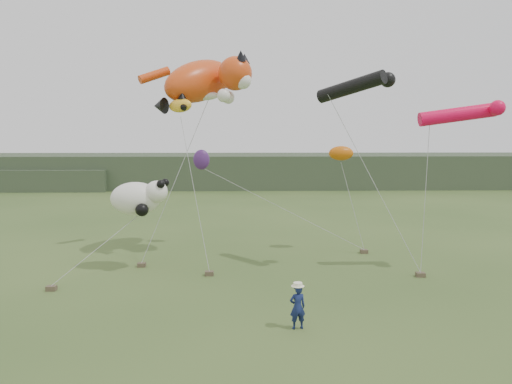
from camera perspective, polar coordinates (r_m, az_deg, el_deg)
The scene contains 9 objects.
ground at distance 19.68m, azimuth 3.88°, elevation -12.98°, with size 120.00×120.00×0.00m, color #385123.
headland at distance 63.33m, azimuth -2.66°, elevation 2.42°, with size 90.00×13.00×4.00m.
festival_attendant at distance 17.43m, azimuth 4.77°, elevation -12.96°, with size 0.56×0.37×1.53m, color #15204F.
sandbag_anchors at distance 24.35m, azimuth -1.39°, elevation -8.83°, with size 16.78×6.60×0.21m.
cat_kite at distance 27.50m, azimuth -5.62°, elevation 12.61°, with size 6.31×5.25×3.35m.
fish_kite at distance 26.30m, azimuth -9.51°, elevation 9.76°, with size 2.34×1.53×1.12m.
tube_kites at distance 24.75m, azimuth 17.25°, elevation 10.07°, with size 8.34×3.03×2.55m.
panda_kite at distance 24.70m, azimuth -13.25°, elevation -0.65°, with size 2.83×1.83×1.76m.
misc_kites at distance 28.51m, azimuth 2.24°, elevation 4.11°, with size 9.07×2.51×1.43m.
Camera 1 is at (-1.76, -18.45, 6.61)m, focal length 35.00 mm.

